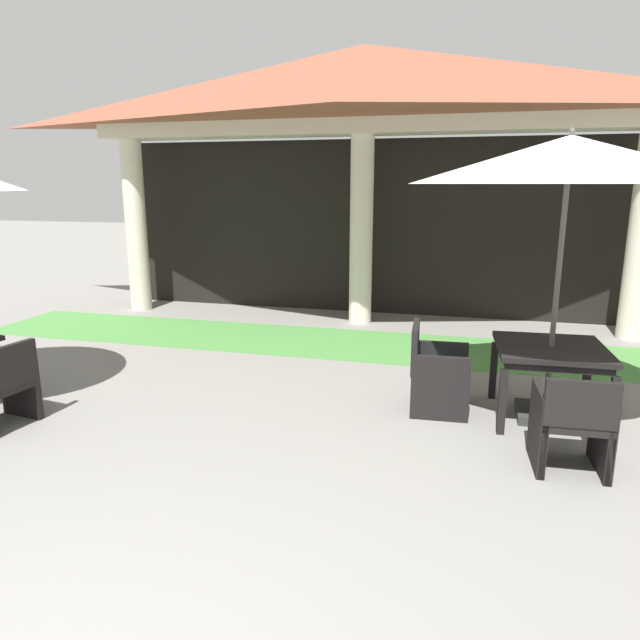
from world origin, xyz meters
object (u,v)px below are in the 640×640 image
at_px(patio_umbrella_mid_left, 569,162).
at_px(patio_table_mid_left, 550,355).
at_px(patio_chair_mid_left_south, 572,422).
at_px(patio_chair_mid_left_west, 436,372).

bearing_deg(patio_umbrella_mid_left, patio_table_mid_left, -90.00).
xyz_separation_m(patio_umbrella_mid_left, patio_chair_mid_left_south, (0.06, -1.08, -2.08)).
bearing_deg(patio_chair_mid_left_west, patio_table_mid_left, 90.00).
distance_m(patio_table_mid_left, patio_umbrella_mid_left, 1.84).
xyz_separation_m(patio_table_mid_left, patio_chair_mid_left_west, (-1.09, -0.06, -0.25)).
xyz_separation_m(patio_chair_mid_left_south, patio_chair_mid_left_west, (-1.15, 1.03, -0.00)).
height_order(patio_table_mid_left, patio_chair_mid_left_south, patio_chair_mid_left_south).
bearing_deg(patio_chair_mid_left_south, patio_umbrella_mid_left, 90.00).
height_order(patio_table_mid_left, patio_chair_mid_left_west, patio_chair_mid_left_west).
bearing_deg(patio_umbrella_mid_left, patio_chair_mid_left_west, -177.05).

